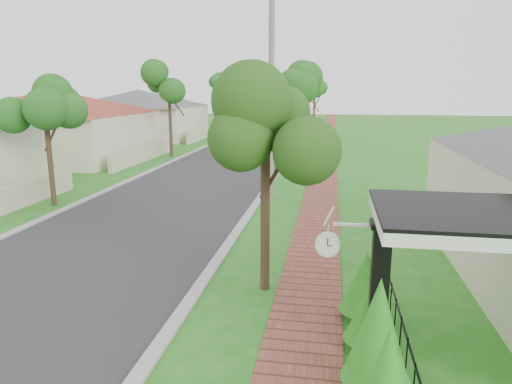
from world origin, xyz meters
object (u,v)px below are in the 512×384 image
Objects in this scene: parked_car_red at (281,139)px; utility_pole at (271,90)px; porch_post at (378,299)px; parked_car_white at (293,132)px; station_clock at (330,243)px; near_tree at (265,130)px.

utility_pole reaches higher than parked_car_red.
parked_car_red is at bearing 99.59° from porch_post.
station_clock reaches higher than parked_car_white.
porch_post is 30.41m from parked_car_red.
station_clock is (2.50, -10.60, -2.66)m from utility_pole.
near_tree is at bearing -89.59° from parked_car_red.
station_clock is at bearing -54.76° from near_tree.
parked_car_red is 6.30m from parked_car_white.
parked_car_red is at bearing 98.08° from station_clock.
parked_car_red is 3.62× the size of station_clock.
utility_pole is at bearing -93.97° from parked_car_white.
porch_post is at bearing -85.64° from parked_car_red.
parked_car_red is 0.82× the size of near_tree.
utility_pole is (1.30, -25.26, 3.95)m from parked_car_white.
station_clock is at bearing -87.15° from parked_car_red.
utility_pole reaches higher than near_tree.
near_tree is (2.32, -33.76, 3.11)m from parked_car_white.
near_tree is 3.15m from station_clock.
porch_post is at bearing -89.58° from parked_car_white.
station_clock is at bearing -90.86° from parked_car_white.
parked_car_white is 36.09m from station_clock.
station_clock is (4.20, -29.58, 1.29)m from parked_car_red.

